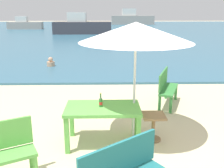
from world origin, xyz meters
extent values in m
cube|color=#386B84|center=(0.00, 30.00, 0.04)|extent=(120.00, 50.00, 0.08)
cube|color=#60B24C|center=(-0.44, 0.90, 0.73)|extent=(1.40, 0.80, 0.06)
cube|color=#60B24C|center=(-1.08, 0.56, 0.35)|extent=(0.08, 0.08, 0.70)
cube|color=#60B24C|center=(0.20, 0.56, 0.35)|extent=(0.08, 0.08, 0.70)
cube|color=#60B24C|center=(-1.08, 1.24, 0.35)|extent=(0.08, 0.08, 0.70)
cube|color=#60B24C|center=(0.20, 1.24, 0.35)|extent=(0.08, 0.08, 0.70)
cylinder|color=#2D662D|center=(-0.48, 0.91, 0.84)|extent=(0.06, 0.06, 0.16)
cone|color=#2D662D|center=(-0.48, 0.91, 0.92)|extent=(0.06, 0.06, 0.03)
cylinder|color=#2D662D|center=(-0.48, 0.91, 0.97)|extent=(0.03, 0.03, 0.09)
cylinder|color=red|center=(-0.48, 0.91, 0.83)|extent=(0.07, 0.07, 0.05)
cylinder|color=gold|center=(-0.48, 0.91, 1.02)|extent=(0.03, 0.03, 0.01)
cylinder|color=silver|center=(0.17, 1.10, 1.15)|extent=(0.04, 0.04, 2.30)
cone|color=white|center=(0.17, 1.10, 2.12)|extent=(2.10, 2.10, 0.36)
cube|color=olive|center=(0.55, 1.02, 0.52)|extent=(0.44, 0.44, 0.04)
cylinder|color=olive|center=(0.55, 1.02, 0.25)|extent=(0.07, 0.07, 0.50)
cylinder|color=olive|center=(0.55, 1.02, 0.01)|extent=(0.32, 0.32, 0.03)
cube|color=#237275|center=(-0.21, -0.80, 0.73)|extent=(0.99, 0.74, 0.44)
cube|color=#60B24C|center=(-1.57, 0.02, 0.21)|extent=(0.06, 0.06, 0.42)
cube|color=#3D8C42|center=(1.30, 2.95, 0.45)|extent=(0.77, 1.25, 0.05)
cube|color=#3D8C42|center=(1.15, 3.01, 0.73)|extent=(0.47, 1.13, 0.44)
cube|color=#3D8C42|center=(1.23, 2.39, 0.21)|extent=(0.06, 0.06, 0.42)
cube|color=#3D8C42|center=(1.63, 3.42, 0.21)|extent=(0.06, 0.06, 0.42)
cube|color=#3D8C42|center=(0.97, 2.49, 0.21)|extent=(0.06, 0.06, 0.42)
cube|color=#3D8C42|center=(1.37, 3.52, 0.21)|extent=(0.06, 0.06, 0.42)
cylinder|color=tan|center=(-2.87, 7.80, 0.18)|extent=(0.34, 0.34, 0.20)
sphere|color=tan|center=(-2.87, 7.80, 0.39)|extent=(0.21, 0.21, 0.21)
cube|color=gray|center=(-11.06, 31.51, 0.54)|extent=(4.50, 1.23, 0.92)
cube|color=silver|center=(-11.47, 31.51, 1.36)|extent=(1.43, 0.92, 0.72)
cube|color=gray|center=(4.30, 42.91, 0.84)|extent=(7.39, 2.02, 1.51)
cube|color=silver|center=(3.63, 42.91, 2.18)|extent=(2.35, 1.51, 1.18)
cube|color=#38383F|center=(-2.87, 24.21, 0.70)|extent=(6.06, 1.65, 1.24)
cube|color=silver|center=(-3.42, 24.21, 1.80)|extent=(1.93, 1.24, 0.96)
camera|label=1|loc=(-0.37, -3.62, 2.50)|focal=41.32mm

